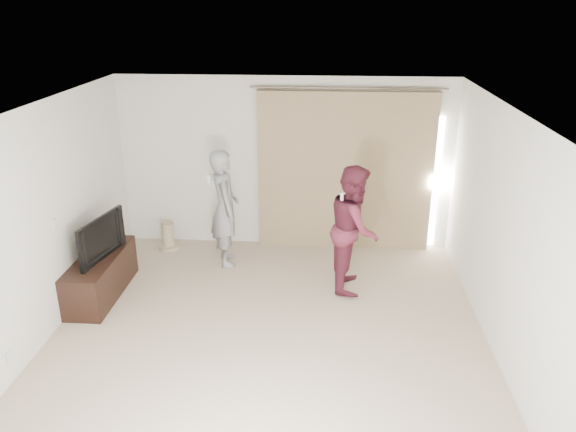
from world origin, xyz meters
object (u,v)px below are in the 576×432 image
object	(u,v)px
tv_console	(101,276)
person_woman	(354,228)
person_man	(225,208)
tv	(95,237)

from	to	relation	value
tv_console	person_woman	xyz separation A→B (m)	(3.27, 0.47, 0.57)
person_man	person_woman	distance (m)	1.91
tv_console	person_woman	bearing A→B (deg)	8.22
person_man	person_woman	world-z (taller)	person_man
tv_console	person_man	size ratio (longest dim) A/B	0.84
tv	person_man	xyz separation A→B (m)	(1.46, 1.07, 0.03)
tv_console	person_woman	world-z (taller)	person_woman
tv_console	person_man	xyz separation A→B (m)	(1.46, 1.07, 0.58)
person_man	tv_console	bearing A→B (deg)	-143.72
tv	person_man	size ratio (longest dim) A/B	0.56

